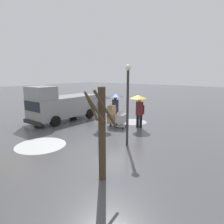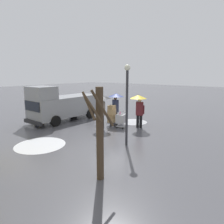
# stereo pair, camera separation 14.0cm
# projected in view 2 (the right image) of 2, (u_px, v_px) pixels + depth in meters

# --- Properties ---
(ground_plane) EXTENTS (90.00, 90.00, 0.00)m
(ground_plane) POSITION_uv_depth(u_px,v_px,m) (113.00, 126.00, 13.54)
(ground_plane) COLOR #4C4C51
(slush_patch_near_cluster) EXTENTS (2.42, 2.42, 0.01)m
(slush_patch_near_cluster) POSITION_uv_depth(u_px,v_px,m) (40.00, 145.00, 9.98)
(slush_patch_near_cluster) COLOR silver
(slush_patch_near_cluster) RESTS_ON ground
(slush_patch_under_van) EXTENTS (1.91, 1.91, 0.01)m
(slush_patch_under_van) POSITION_uv_depth(u_px,v_px,m) (134.00, 122.00, 14.62)
(slush_patch_under_van) COLOR #999BA0
(slush_patch_under_van) RESTS_ON ground
(cargo_van_parked_right) EXTENTS (2.22, 5.35, 2.60)m
(cargo_van_parked_right) POSITION_uv_depth(u_px,v_px,m) (62.00, 105.00, 14.85)
(cargo_van_parked_right) COLOR gray
(cargo_van_parked_right) RESTS_ON ground
(shopping_cart_vendor) EXTENTS (0.76, 0.94, 1.04)m
(shopping_cart_vendor) POSITION_uv_depth(u_px,v_px,m) (121.00, 119.00, 13.06)
(shopping_cart_vendor) COLOR #B2B2B7
(shopping_cart_vendor) RESTS_ON ground
(hand_dolly_boxes) EXTENTS (0.61, 0.77, 1.38)m
(hand_dolly_boxes) POSITION_uv_depth(u_px,v_px,m) (112.00, 115.00, 13.49)
(hand_dolly_boxes) COLOR #515156
(hand_dolly_boxes) RESTS_ON ground
(pedestrian_pink_side) EXTENTS (1.04, 1.04, 2.15)m
(pedestrian_pink_side) POSITION_uv_depth(u_px,v_px,m) (102.00, 103.00, 12.83)
(pedestrian_pink_side) COLOR black
(pedestrian_pink_side) RESTS_ON ground
(pedestrian_black_side) EXTENTS (1.04, 1.04, 2.15)m
(pedestrian_black_side) POSITION_uv_depth(u_px,v_px,m) (116.00, 101.00, 13.85)
(pedestrian_black_side) COLOR black
(pedestrian_black_side) RESTS_ON ground
(pedestrian_white_side) EXTENTS (1.04, 1.04, 2.15)m
(pedestrian_white_side) POSITION_uv_depth(u_px,v_px,m) (139.00, 103.00, 12.86)
(pedestrian_white_side) COLOR black
(pedestrian_white_side) RESTS_ON ground
(bare_tree_near) EXTENTS (1.03, 0.68, 3.07)m
(bare_tree_near) POSITION_uv_depth(u_px,v_px,m) (99.00, 132.00, 6.50)
(bare_tree_near) COLOR #423323
(bare_tree_near) RESTS_ON ground
(street_lamp) EXTENTS (0.28, 0.28, 3.86)m
(street_lamp) POSITION_uv_depth(u_px,v_px,m) (127.00, 97.00, 9.54)
(street_lamp) COLOR #2D2D33
(street_lamp) RESTS_ON ground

